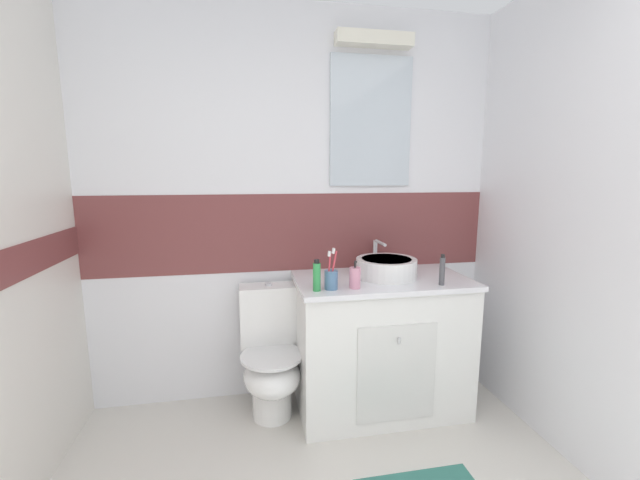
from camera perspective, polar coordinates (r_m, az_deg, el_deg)
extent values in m
cube|color=white|center=(2.80, -3.53, -12.53)|extent=(3.20, 0.10, 0.85)
cube|color=brown|center=(2.62, -3.67, 1.24)|extent=(3.20, 0.10, 0.50)
cube|color=white|center=(2.63, -3.88, 19.31)|extent=(3.20, 0.10, 1.15)
cube|color=silver|center=(2.66, 7.32, 16.53)|extent=(0.53, 0.02, 0.81)
cube|color=white|center=(2.73, 7.84, 26.76)|extent=(0.49, 0.10, 0.08)
cube|color=white|center=(2.61, 8.59, -14.73)|extent=(1.03, 0.58, 0.82)
cube|color=white|center=(2.45, 8.91, -5.74)|extent=(1.05, 0.60, 0.03)
cube|color=silver|center=(2.38, 11.00, -18.41)|extent=(0.46, 0.01, 0.57)
cylinder|color=silver|center=(2.28, 11.33, -14.02)|extent=(0.02, 0.02, 0.03)
cylinder|color=white|center=(2.47, 9.52, -3.95)|extent=(0.37, 0.37, 0.11)
cylinder|color=#B3B3B8|center=(2.46, 9.56, -2.79)|extent=(0.30, 0.30, 0.01)
cylinder|color=silver|center=(2.66, 7.95, -2.08)|extent=(0.03, 0.03, 0.19)
cylinder|color=silver|center=(2.55, 8.73, -0.42)|extent=(0.02, 0.17, 0.02)
cylinder|color=white|center=(2.64, -6.89, -22.18)|extent=(0.24, 0.24, 0.18)
ellipsoid|color=white|center=(2.51, -6.92, -18.77)|extent=(0.34, 0.42, 0.22)
cylinder|color=white|center=(2.45, -6.98, -16.26)|extent=(0.37, 0.37, 0.02)
cube|color=white|center=(2.58, -7.38, -10.62)|extent=(0.36, 0.17, 0.39)
cylinder|color=silver|center=(2.51, -7.48, -6.32)|extent=(0.04, 0.04, 0.02)
cylinder|color=#4C7299|center=(2.18, 1.61, -5.76)|extent=(0.07, 0.07, 0.10)
cylinder|color=#D83F4C|center=(2.15, 1.93, -3.99)|extent=(0.04, 0.02, 0.18)
cube|color=white|center=(2.13, 1.95, -1.57)|extent=(0.02, 0.02, 0.03)
cylinder|color=#D83F4C|center=(2.16, 1.33, -4.20)|extent=(0.02, 0.02, 0.17)
cube|color=white|center=(2.14, 1.33, -2.00)|extent=(0.01, 0.02, 0.03)
cylinder|color=pink|center=(2.21, 5.06, -5.44)|extent=(0.06, 0.06, 0.12)
cylinder|color=#262626|center=(2.19, 5.09, -3.51)|extent=(0.01, 0.01, 0.04)
cylinder|color=#262626|center=(2.17, 5.19, -3.12)|extent=(0.01, 0.02, 0.01)
cylinder|color=#4C4C51|center=(2.36, 17.19, -4.34)|extent=(0.03, 0.03, 0.16)
cylinder|color=black|center=(2.34, 17.30, -2.21)|extent=(0.02, 0.02, 0.02)
cylinder|color=green|center=(2.14, -0.47, -5.36)|extent=(0.04, 0.04, 0.15)
cylinder|color=black|center=(2.12, -0.47, -3.10)|extent=(0.03, 0.03, 0.02)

